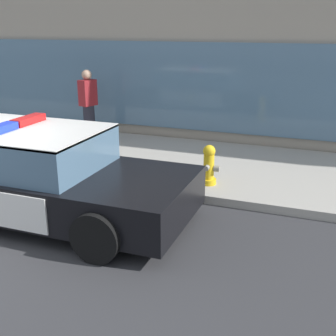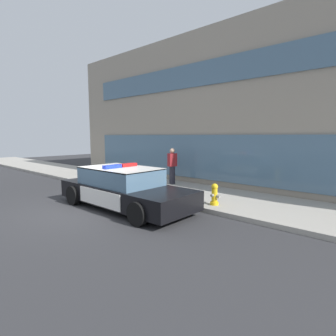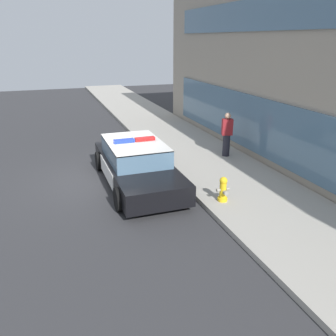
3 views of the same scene
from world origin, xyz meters
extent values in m
plane|color=#303033|center=(0.00, 0.00, 0.00)|extent=(48.00, 48.00, 0.00)
cube|color=#A39E93|center=(0.00, 4.07, 0.07)|extent=(48.00, 3.51, 0.15)
cube|color=gray|center=(2.62, 11.46, 3.68)|extent=(23.13, 11.17, 7.36)
cube|color=slate|center=(-0.16, 5.84, 1.45)|extent=(13.88, 0.08, 2.10)
cube|color=slate|center=(2.62, 5.84, 5.30)|extent=(19.43, 0.08, 1.10)
cube|color=black|center=(0.84, 1.01, 0.50)|extent=(5.16, 1.93, 0.60)
cube|color=silver|center=(2.49, 1.02, 0.67)|extent=(1.76, 1.89, 0.05)
cube|color=silver|center=(-0.96, 1.01, 0.67)|extent=(1.45, 1.89, 0.05)
cube|color=silver|center=(0.74, 1.99, 0.50)|extent=(2.17, 0.03, 0.51)
cube|color=silver|center=(0.74, 0.04, 0.50)|extent=(2.17, 0.03, 0.51)
cube|color=yellow|center=(0.74, 2.00, 0.50)|extent=(0.22, 0.01, 0.26)
cube|color=slate|center=(0.64, 1.01, 1.07)|extent=(2.69, 1.74, 0.60)
cube|color=silver|center=(0.64, 1.01, 1.36)|extent=(2.69, 1.74, 0.04)
cube|color=red|center=(0.64, 1.36, 1.44)|extent=(0.20, 0.65, 0.11)
cube|color=blue|center=(0.64, 0.67, 1.44)|extent=(0.20, 0.65, 0.11)
cylinder|color=black|center=(2.54, 1.98, 0.34)|extent=(0.68, 0.22, 0.68)
cylinder|color=black|center=(2.55, 0.06, 0.34)|extent=(0.68, 0.22, 0.68)
cylinder|color=black|center=(-0.86, 1.97, 0.34)|extent=(0.68, 0.22, 0.68)
cylinder|color=black|center=(-0.86, 0.05, 0.34)|extent=(0.68, 0.22, 0.68)
cylinder|color=gold|center=(3.23, 2.89, 0.20)|extent=(0.28, 0.28, 0.10)
cylinder|color=gold|center=(3.23, 2.89, 0.47)|extent=(0.19, 0.19, 0.45)
sphere|color=gold|center=(3.23, 2.89, 0.77)|extent=(0.22, 0.22, 0.22)
cylinder|color=gray|center=(3.23, 2.89, 0.84)|extent=(0.06, 0.06, 0.05)
cylinder|color=gray|center=(3.23, 2.75, 0.50)|extent=(0.09, 0.10, 0.09)
cylinder|color=gray|center=(3.23, 3.04, 0.50)|extent=(0.09, 0.10, 0.09)
cylinder|color=gray|center=(3.38, 2.89, 0.46)|extent=(0.10, 0.12, 0.12)
cylinder|color=#23232D|center=(-0.41, 4.95, 0.57)|extent=(0.28, 0.28, 0.85)
cube|color=maroon|center=(-0.41, 4.95, 1.31)|extent=(0.37, 0.46, 0.62)
sphere|color=tan|center=(-0.41, 4.95, 1.74)|extent=(0.24, 0.24, 0.24)
camera|label=1|loc=(5.11, -4.19, 2.90)|focal=46.05mm
camera|label=2|loc=(7.81, -4.62, 2.46)|focal=28.23mm
camera|label=3|loc=(11.27, -1.59, 4.51)|focal=37.50mm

